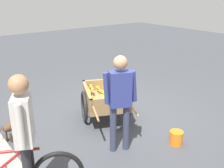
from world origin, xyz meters
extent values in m
plane|color=#3D3F44|center=(0.00, 0.00, 0.00)|extent=(24.00, 24.00, 0.00)
cube|color=#937047|center=(0.06, 0.23, 0.40)|extent=(1.33, 1.19, 0.10)
cube|color=#937047|center=(0.53, 0.02, 0.57)|extent=(0.39, 0.75, 0.24)
cube|color=#937047|center=(-0.41, 0.45, 0.57)|extent=(0.39, 0.75, 0.24)
cube|color=#937047|center=(0.22, 0.57, 0.57)|extent=(1.03, 0.51, 0.24)
cube|color=#937047|center=(-0.09, -0.10, 0.57)|extent=(1.03, 0.51, 0.24)
torus|color=black|center=(0.25, 0.63, 0.32)|extent=(0.61, 0.32, 0.64)
torus|color=black|center=(-0.12, -0.17, 0.32)|extent=(0.61, 0.32, 0.64)
cylinder|color=#9E9EA8|center=(0.06, 0.23, 0.32)|extent=(0.40, 0.82, 0.04)
cylinder|color=#937047|center=(-0.55, 0.88, 0.55)|extent=(0.52, 0.26, 0.04)
cylinder|color=#937047|center=(-0.83, 0.27, 0.55)|extent=(0.52, 0.26, 0.04)
cylinder|color=#9E9EA8|center=(0.49, 0.04, 0.18)|extent=(0.04, 0.04, 0.35)
ellipsoid|color=gold|center=(-0.05, 0.37, 0.63)|extent=(0.18, 0.08, 0.13)
ellipsoid|color=gold|center=(-0.04, 0.38, 0.64)|extent=(0.17, 0.15, 0.11)
ellipsoid|color=gold|center=(-0.02, 0.37, 0.65)|extent=(0.18, 0.06, 0.05)
ellipsoid|color=gold|center=(-0.01, 0.38, 0.66)|extent=(0.19, 0.11, 0.09)
ellipsoid|color=gold|center=(0.00, 0.38, 0.67)|extent=(0.19, 0.09, 0.13)
ellipsoid|color=gold|center=(-0.21, 0.49, 0.54)|extent=(0.18, 0.12, 0.14)
ellipsoid|color=gold|center=(-0.18, 0.48, 0.55)|extent=(0.18, 0.07, 0.05)
ellipsoid|color=gold|center=(-0.16, 0.48, 0.56)|extent=(0.18, 0.12, 0.14)
ellipsoid|color=gold|center=(-0.06, 0.61, 0.56)|extent=(0.16, 0.15, 0.14)
ellipsoid|color=gold|center=(-0.05, 0.61, 0.57)|extent=(0.19, 0.10, 0.09)
ellipsoid|color=gold|center=(-0.03, 0.61, 0.58)|extent=(0.19, 0.11, 0.07)
ellipsoid|color=gold|center=(-0.01, 0.61, 0.59)|extent=(0.17, 0.06, 0.16)
ellipsoid|color=gold|center=(0.18, 0.10, 0.57)|extent=(0.17, 0.10, 0.15)
ellipsoid|color=gold|center=(0.20, 0.10, 0.58)|extent=(0.18, 0.14, 0.09)
ellipsoid|color=gold|center=(0.21, 0.10, 0.59)|extent=(0.19, 0.09, 0.08)
ellipsoid|color=gold|center=(0.23, 0.10, 0.60)|extent=(0.15, 0.15, 0.14)
ellipsoid|color=gold|center=(-0.16, 0.21, 0.56)|extent=(0.16, 0.15, 0.14)
ellipsoid|color=gold|center=(-0.15, 0.21, 0.57)|extent=(0.17, 0.16, 0.09)
ellipsoid|color=gold|center=(-0.14, 0.21, 0.58)|extent=(0.19, 0.11, 0.05)
ellipsoid|color=gold|center=(-0.13, 0.21, 0.59)|extent=(0.18, 0.14, 0.09)
ellipsoid|color=gold|center=(-0.11, 0.21, 0.60)|extent=(0.17, 0.10, 0.16)
ellipsoid|color=gold|center=(0.17, 0.06, 0.55)|extent=(0.18, 0.09, 0.13)
ellipsoid|color=gold|center=(0.19, 0.06, 0.56)|extent=(0.18, 0.13, 0.05)
ellipsoid|color=gold|center=(0.21, 0.06, 0.57)|extent=(0.16, 0.16, 0.13)
ellipsoid|color=gold|center=(0.38, 0.18, 0.55)|extent=(0.18, 0.05, 0.14)
ellipsoid|color=gold|center=(0.39, 0.18, 0.56)|extent=(0.19, 0.05, 0.08)
ellipsoid|color=gold|center=(0.41, 0.18, 0.57)|extent=(0.19, 0.10, 0.08)
ellipsoid|color=gold|center=(0.43, 0.18, 0.58)|extent=(0.17, 0.07, 0.15)
ellipsoid|color=gold|center=(-0.11, 0.28, 0.62)|extent=(0.18, 0.09, 0.14)
ellipsoid|color=gold|center=(-0.10, 0.28, 0.63)|extent=(0.18, 0.13, 0.10)
ellipsoid|color=gold|center=(-0.09, 0.28, 0.64)|extent=(0.19, 0.11, 0.05)
ellipsoid|color=gold|center=(-0.07, 0.28, 0.65)|extent=(0.18, 0.13, 0.10)
ellipsoid|color=gold|center=(-0.06, 0.28, 0.66)|extent=(0.18, 0.09, 0.14)
ellipsoid|color=gold|center=(0.34, 0.37, 0.61)|extent=(0.18, 0.07, 0.15)
ellipsoid|color=gold|center=(0.37, 0.37, 0.62)|extent=(0.18, 0.06, 0.05)
ellipsoid|color=gold|center=(0.39, 0.37, 0.63)|extent=(0.17, 0.14, 0.13)
ellipsoid|color=gold|center=(0.02, 0.06, 0.62)|extent=(0.18, 0.09, 0.14)
ellipsoid|color=gold|center=(0.04, 0.06, 0.63)|extent=(0.19, 0.07, 0.09)
ellipsoid|color=gold|center=(0.05, 0.06, 0.64)|extent=(0.16, 0.17, 0.07)
ellipsoid|color=gold|center=(0.07, 0.06, 0.65)|extent=(0.18, 0.07, 0.14)
ellipsoid|color=gold|center=(-0.17, 0.65, 0.54)|extent=(0.16, 0.14, 0.14)
ellipsoid|color=gold|center=(-0.15, 0.65, 0.55)|extent=(0.19, 0.11, 0.10)
ellipsoid|color=gold|center=(-0.14, 0.65, 0.56)|extent=(0.16, 0.15, 0.04)
ellipsoid|color=gold|center=(-0.13, 0.65, 0.57)|extent=(0.19, 0.08, 0.10)
ellipsoid|color=gold|center=(-0.12, 0.65, 0.58)|extent=(0.18, 0.12, 0.14)
ellipsoid|color=gold|center=(0.43, 0.33, 0.61)|extent=(0.18, 0.06, 0.14)
ellipsoid|color=gold|center=(0.44, 0.33, 0.62)|extent=(0.18, 0.14, 0.08)
ellipsoid|color=gold|center=(0.46, 0.33, 0.63)|extent=(0.19, 0.11, 0.08)
ellipsoid|color=gold|center=(0.47, 0.33, 0.64)|extent=(0.17, 0.13, 0.13)
ellipsoid|color=gold|center=(-0.26, 0.52, 0.61)|extent=(0.17, 0.13, 0.14)
ellipsoid|color=gold|center=(-0.23, 0.51, 0.62)|extent=(0.17, 0.16, 0.05)
ellipsoid|color=gold|center=(-0.21, 0.51, 0.63)|extent=(0.16, 0.16, 0.14)
ellipsoid|color=gold|center=(0.39, 0.40, 0.56)|extent=(0.17, 0.14, 0.13)
ellipsoid|color=gold|center=(0.40, 0.39, 0.57)|extent=(0.18, 0.14, 0.05)
ellipsoid|color=gold|center=(0.43, 0.39, 0.58)|extent=(0.17, 0.08, 0.16)
cylinder|color=#333851|center=(-0.94, 0.81, 0.40)|extent=(0.11, 0.11, 0.81)
cylinder|color=#333851|center=(-1.03, 0.61, 0.40)|extent=(0.11, 0.11, 0.81)
cube|color=navy|center=(-0.98, 0.71, 1.09)|extent=(0.32, 0.39, 0.57)
sphere|color=tan|center=(-0.98, 0.71, 1.52)|extent=(0.22, 0.22, 0.22)
cylinder|color=navy|center=(-0.89, 0.91, 1.12)|extent=(0.08, 0.11, 0.52)
cylinder|color=navy|center=(-1.08, 0.51, 1.12)|extent=(0.08, 0.13, 0.52)
cylinder|color=maroon|center=(-1.09, 2.44, 0.73)|extent=(0.31, 0.55, 0.04)
cylinder|color=maroon|center=(-1.14, 2.33, 0.56)|extent=(0.08, 0.11, 0.45)
cylinder|color=maroon|center=(-1.00, 2.60, 0.51)|extent=(0.28, 0.49, 0.43)
ellipsoid|color=black|center=(-1.15, 2.31, 0.82)|extent=(0.20, 0.08, 0.06)
cylinder|color=black|center=(-1.06, 2.25, 0.42)|extent=(0.11, 0.11, 0.84)
cube|color=#B7B2AD|center=(-1.16, 2.30, 1.13)|extent=(0.39, 0.33, 0.59)
sphere|color=#9E704C|center=(-1.16, 2.30, 1.57)|extent=(0.23, 0.23, 0.23)
cylinder|color=#B7B2AD|center=(-1.35, 2.40, 1.16)|extent=(0.08, 0.08, 0.53)
cylinder|color=#B7B2AD|center=(-0.96, 2.20, 1.16)|extent=(0.08, 0.12, 0.54)
ellipsoid|color=#4C3823|center=(0.46, 1.99, 0.27)|extent=(0.35, 0.47, 0.18)
sphere|color=#4C3823|center=(0.57, 1.75, 0.33)|extent=(0.14, 0.14, 0.14)
cylinder|color=#4C3823|center=(0.34, 2.25, 0.31)|extent=(0.07, 0.11, 0.12)
cylinder|color=#4C3823|center=(0.56, 1.90, 0.09)|extent=(0.04, 0.04, 0.18)
cylinder|color=#4C3823|center=(0.46, 1.85, 0.09)|extent=(0.04, 0.04, 0.18)
cylinder|color=#4C3823|center=(0.45, 2.14, 0.09)|extent=(0.04, 0.04, 0.18)
cylinder|color=#4C3823|center=(0.35, 2.09, 0.09)|extent=(0.04, 0.04, 0.18)
cylinder|color=orange|center=(-1.46, -0.17, 0.12)|extent=(0.23, 0.23, 0.24)
camera|label=1|loc=(-3.95, 3.16, 2.56)|focal=42.49mm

